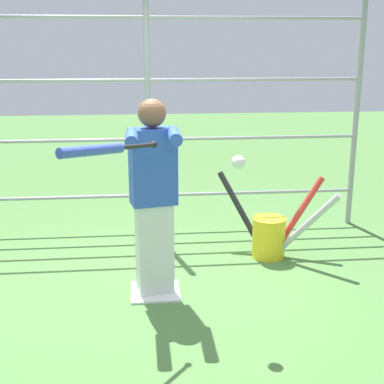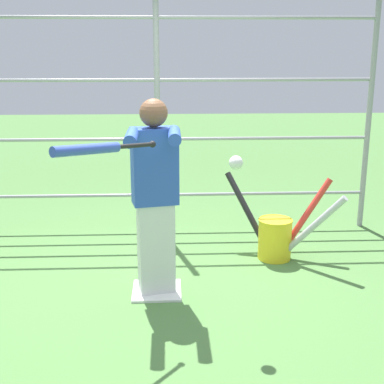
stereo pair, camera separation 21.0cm
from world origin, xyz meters
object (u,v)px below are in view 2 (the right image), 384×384
object	(u,v)px
baseball_bat_swinging	(96,149)
bat_bucket	(277,235)
batter	(155,193)
softball_in_flight	(236,163)

from	to	relation	value
baseball_bat_swinging	bat_bucket	xyz separation A→B (m)	(-1.47, -1.50, -1.13)
batter	baseball_bat_swinging	xyz separation A→B (m)	(0.34, 0.80, 0.50)
softball_in_flight	baseball_bat_swinging	bearing A→B (deg)	15.59
baseball_bat_swinging	softball_in_flight	size ratio (longest dim) A/B	7.07
softball_in_flight	batter	bearing A→B (deg)	-44.03
batter	bat_bucket	world-z (taller)	batter
baseball_bat_swinging	bat_bucket	world-z (taller)	baseball_bat_swinging
batter	softball_in_flight	xyz separation A→B (m)	(-0.56, 0.55, 0.35)
baseball_bat_swinging	softball_in_flight	distance (m)	0.95
batter	baseball_bat_swinging	world-z (taller)	batter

